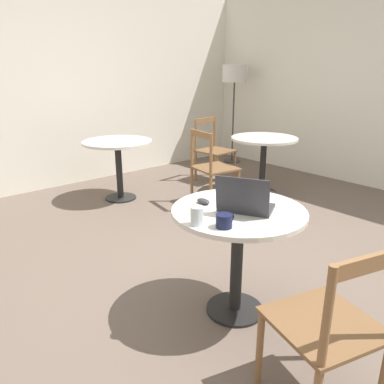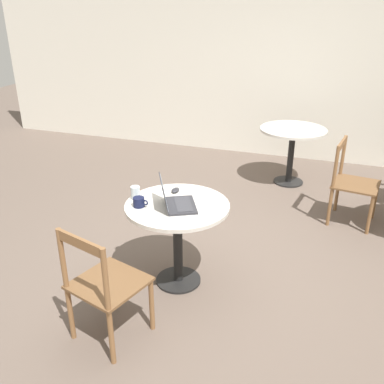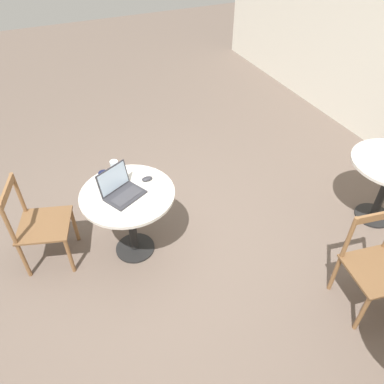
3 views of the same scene
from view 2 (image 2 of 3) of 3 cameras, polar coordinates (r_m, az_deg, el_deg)
ground_plane at (r=3.94m, az=3.37°, el=-9.82°), size 16.00×16.00×0.00m
wall_back at (r=6.49m, az=11.81°, el=16.23°), size 9.40×0.06×2.70m
cafe_table_near at (r=3.44m, az=-1.95°, el=-3.76°), size 0.83×0.83×0.73m
cafe_table_far at (r=5.60m, az=13.24°, el=6.85°), size 0.83×0.83×0.73m
chair_near_front at (r=3.01m, az=-11.63°, el=-12.09°), size 0.56×0.56×0.89m
chair_mid_left at (r=4.80m, az=20.51°, el=1.14°), size 0.52×0.52×0.89m
laptop at (r=3.31m, az=-2.24°, el=-1.21°), size 0.38×0.40×0.24m
mouse at (r=3.58m, az=-2.23°, el=0.25°), size 0.06×0.10×0.03m
mug at (r=3.35m, az=-7.08°, el=-1.34°), size 0.12×0.09×0.08m
drinking_glass at (r=3.48m, az=-7.56°, el=-0.09°), size 0.07×0.07×0.11m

